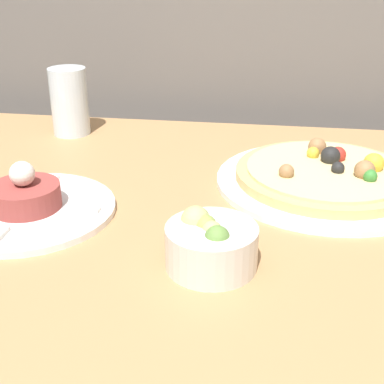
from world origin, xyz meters
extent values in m
cube|color=#AD7F51|center=(0.00, 0.43, 0.72)|extent=(1.27, 0.86, 0.03)
cylinder|color=#AD7F51|center=(-0.57, 0.80, 0.35)|extent=(0.06, 0.06, 0.71)
cylinder|color=white|center=(0.18, 0.55, 0.75)|extent=(0.35, 0.35, 0.01)
cylinder|color=#DBB26B|center=(0.18, 0.55, 0.76)|extent=(0.29, 0.29, 0.01)
cylinder|color=beige|center=(0.18, 0.55, 0.77)|extent=(0.26, 0.26, 0.01)
sphere|color=#997047|center=(0.23, 0.53, 0.78)|extent=(0.03, 0.03, 0.03)
sphere|color=#B22D23|center=(0.20, 0.59, 0.78)|extent=(0.03, 0.03, 0.03)
sphere|color=#997047|center=(0.17, 0.62, 0.78)|extent=(0.03, 0.03, 0.03)
sphere|color=gold|center=(0.25, 0.56, 0.78)|extent=(0.03, 0.03, 0.03)
sphere|color=gold|center=(0.16, 0.60, 0.78)|extent=(0.02, 0.02, 0.02)
sphere|color=#997047|center=(0.11, 0.51, 0.78)|extent=(0.02, 0.02, 0.02)
sphere|color=black|center=(0.18, 0.58, 0.78)|extent=(0.03, 0.03, 0.03)
sphere|color=#387F33|center=(0.24, 0.51, 0.78)|extent=(0.02, 0.02, 0.02)
sphere|color=black|center=(0.19, 0.54, 0.78)|extent=(0.02, 0.02, 0.02)
cylinder|color=white|center=(-0.26, 0.38, 0.75)|extent=(0.25, 0.25, 0.01)
cylinder|color=#933D38|center=(-0.26, 0.38, 0.77)|extent=(0.10, 0.10, 0.03)
sphere|color=silver|center=(-0.26, 0.38, 0.80)|extent=(0.04, 0.04, 0.04)
cube|color=white|center=(-0.17, 0.38, 0.75)|extent=(0.04, 0.02, 0.01)
cube|color=white|center=(-0.26, 0.47, 0.75)|extent=(0.02, 0.04, 0.01)
cylinder|color=silver|center=(0.02, 0.28, 0.77)|extent=(0.11, 0.11, 0.05)
sphere|color=#668E42|center=(0.03, 0.27, 0.79)|extent=(0.03, 0.03, 0.03)
sphere|color=#B7BC70|center=(0.02, 0.28, 0.79)|extent=(0.02, 0.02, 0.02)
sphere|color=#8EA34C|center=(0.01, 0.29, 0.79)|extent=(0.03, 0.03, 0.03)
sphere|color=#B7BC70|center=(0.00, 0.30, 0.79)|extent=(0.04, 0.04, 0.04)
cylinder|color=silver|center=(-0.32, 0.74, 0.81)|extent=(0.08, 0.08, 0.13)
camera|label=1|loc=(0.08, -0.27, 1.10)|focal=50.00mm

